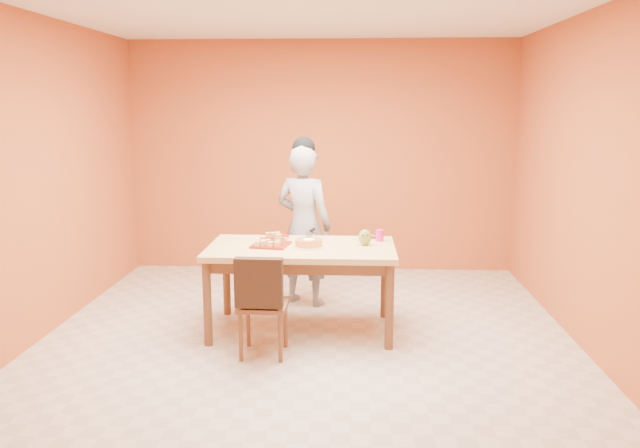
# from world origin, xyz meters

# --- Properties ---
(floor) EXTENTS (5.00, 5.00, 0.00)m
(floor) POSITION_xyz_m (0.00, 0.00, 0.00)
(floor) COLOR beige
(floor) RESTS_ON ground
(ceiling) EXTENTS (5.00, 5.00, 0.00)m
(ceiling) POSITION_xyz_m (0.00, 0.00, 2.70)
(ceiling) COLOR silver
(ceiling) RESTS_ON wall_back
(wall_back) EXTENTS (4.50, 0.00, 4.50)m
(wall_back) POSITION_xyz_m (0.00, 2.50, 1.35)
(wall_back) COLOR #B35029
(wall_back) RESTS_ON floor
(wall_left) EXTENTS (0.00, 5.00, 5.00)m
(wall_left) POSITION_xyz_m (-2.25, 0.00, 1.35)
(wall_left) COLOR #B35029
(wall_left) RESTS_ON floor
(wall_right) EXTENTS (0.00, 5.00, 5.00)m
(wall_right) POSITION_xyz_m (2.25, 0.00, 1.35)
(wall_right) COLOR #B35029
(wall_right) RESTS_ON floor
(dining_table) EXTENTS (1.60, 0.90, 0.76)m
(dining_table) POSITION_xyz_m (-0.06, 0.35, 0.67)
(dining_table) COLOR #F0C97E
(dining_table) RESTS_ON floor
(dining_chair) EXTENTS (0.39, 0.45, 0.83)m
(dining_chair) POSITION_xyz_m (-0.32, -0.22, 0.43)
(dining_chair) COLOR brown
(dining_chair) RESTS_ON floor
(pastry_pile) EXTENTS (0.27, 0.27, 0.09)m
(pastry_pile) POSITION_xyz_m (-0.32, 0.35, 0.82)
(pastry_pile) COLOR tan
(pastry_pile) RESTS_ON pastry_platter
(person) EXTENTS (0.68, 0.57, 1.58)m
(person) POSITION_xyz_m (-0.10, 1.13, 0.79)
(person) COLOR #939496
(person) RESTS_ON floor
(pastry_platter) EXTENTS (0.34, 0.34, 0.02)m
(pastry_platter) POSITION_xyz_m (-0.32, 0.35, 0.77)
(pastry_platter) COLOR maroon
(pastry_platter) RESTS_ON dining_table
(red_dinner_plate) EXTENTS (0.26, 0.26, 0.01)m
(red_dinner_plate) POSITION_xyz_m (-0.33, 0.70, 0.77)
(red_dinner_plate) COLOR maroon
(red_dinner_plate) RESTS_ON dining_table
(white_cake_plate) EXTENTS (0.28, 0.28, 0.01)m
(white_cake_plate) POSITION_xyz_m (0.01, 0.31, 0.77)
(white_cake_plate) COLOR white
(white_cake_plate) RESTS_ON dining_table
(sponge_cake) EXTENTS (0.30, 0.30, 0.05)m
(sponge_cake) POSITION_xyz_m (0.01, 0.31, 0.80)
(sponge_cake) COLOR orange
(sponge_cake) RESTS_ON white_cake_plate
(cake_server) EXTENTS (0.09, 0.23, 0.01)m
(cake_server) POSITION_xyz_m (0.02, 0.49, 0.83)
(cake_server) COLOR silver
(cake_server) RESTS_ON sponge_cake
(egg_ornament) EXTENTS (0.14, 0.12, 0.14)m
(egg_ornament) POSITION_xyz_m (0.48, 0.41, 0.83)
(egg_ornament) COLOR olive
(egg_ornament) RESTS_ON dining_table
(magenta_glass) EXTENTS (0.09, 0.09, 0.10)m
(magenta_glass) POSITION_xyz_m (0.62, 0.59, 0.81)
(magenta_glass) COLOR #CA1E7B
(magenta_glass) RESTS_ON dining_table
(checker_tin) EXTENTS (0.11, 0.11, 0.03)m
(checker_tin) POSITION_xyz_m (0.54, 0.70, 0.77)
(checker_tin) COLOR #341D0E
(checker_tin) RESTS_ON dining_table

